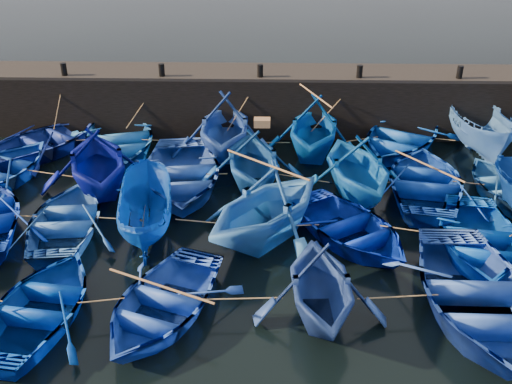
{
  "coord_description": "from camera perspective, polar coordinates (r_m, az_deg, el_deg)",
  "views": [
    {
      "loc": [
        0.43,
        -13.02,
        9.24
      ],
      "look_at": [
        0.0,
        3.2,
        0.7
      ],
      "focal_mm": 40.0,
      "sensor_mm": 36.0,
      "label": 1
    }
  ],
  "objects": [
    {
      "name": "boat_5",
      "position": [
        24.08,
        21.55,
        5.8
      ],
      "size": [
        2.01,
        5.26,
        2.03
      ],
      "primitive_type": "imported",
      "rotation": [
        0.0,
        0.0,
        0.01
      ],
      "color": "blue",
      "rests_on": "ground"
    },
    {
      "name": "boat_17",
      "position": [
        17.09,
        9.31,
        -3.51
      ],
      "size": [
        5.24,
        5.62,
        0.95
      ],
      "primitive_type": "imported",
      "rotation": [
        0.0,
        0.0,
        0.58
      ],
      "color": "#00198F",
      "rests_on": "ground"
    },
    {
      "name": "boat_11",
      "position": [
        20.23,
        16.64,
        1.06
      ],
      "size": [
        4.67,
        5.87,
        1.09
      ],
      "primitive_type": "imported",
      "rotation": [
        0.0,
        0.0,
        2.96
      ],
      "color": "#0A3396",
      "rests_on": "ground"
    },
    {
      "name": "bollard_1",
      "position": [
        23.91,
        -9.42,
        11.95
      ],
      "size": [
        0.24,
        0.24,
        0.5
      ],
      "primitive_type": "cylinder",
      "color": "black",
      "rests_on": "quay_top"
    },
    {
      "name": "wooden_crate",
      "position": [
        19.09,
        0.62,
        6.96
      ],
      "size": [
        0.54,
        0.39,
        0.26
      ],
      "primitive_type": "cube",
      "color": "#946840",
      "rests_on": "boat_9"
    },
    {
      "name": "boat_12",
      "position": [
        20.98,
        24.11,
        0.43
      ],
      "size": [
        4.09,
        5.04,
        0.92
      ],
      "primitive_type": "imported",
      "rotation": [
        0.0,
        0.0,
        3.37
      ],
      "color": "#1E5791",
      "rests_on": "ground"
    },
    {
      "name": "boat_24",
      "position": [
        15.06,
        21.11,
        -9.5
      ],
      "size": [
        4.13,
        5.73,
        1.18
      ],
      "primitive_type": "imported",
      "rotation": [
        0.0,
        0.0,
        -0.01
      ],
      "color": "#2045AE",
      "rests_on": "ground"
    },
    {
      "name": "boat_10",
      "position": [
        19.27,
        10.13,
        2.62
      ],
      "size": [
        4.7,
        5.2,
        2.39
      ],
      "primitive_type": "imported",
      "rotation": [
        0.0,
        0.0,
        3.33
      ],
      "color": "blue",
      "rests_on": "ground"
    },
    {
      "name": "bollard_2",
      "position": [
        23.5,
        0.43,
        12.04
      ],
      "size": [
        0.24,
        0.24,
        0.5
      ],
      "primitive_type": "cylinder",
      "color": "black",
      "rests_on": "quay_top"
    },
    {
      "name": "boat_8",
      "position": [
        20.01,
        -7.57,
        1.91
      ],
      "size": [
        4.89,
        6.26,
        1.19
      ],
      "primitive_type": "imported",
      "rotation": [
        0.0,
        0.0,
        0.15
      ],
      "color": "#24499D",
      "rests_on": "ground"
    },
    {
      "name": "bollard_4",
      "position": [
        24.69,
        19.71,
        11.22
      ],
      "size": [
        0.24,
        0.24,
        0.5
      ],
      "primitive_type": "cylinder",
      "color": "black",
      "rests_on": "quay_top"
    },
    {
      "name": "boat_4",
      "position": [
        23.67,
        14.25,
        5.4
      ],
      "size": [
        6.12,
        6.74,
        1.15
      ],
      "primitive_type": "imported",
      "rotation": [
        0.0,
        0.0,
        -0.5
      ],
      "color": "#06399E",
      "rests_on": "ground"
    },
    {
      "name": "mooring_ropes",
      "position": [
        19.96,
        0.36,
        3.04
      ],
      "size": [
        17.25,
        11.93,
        2.1
      ],
      "color": "tan",
      "rests_on": "ground"
    },
    {
      "name": "boat_16",
      "position": [
        16.48,
        1.03,
        -1.26
      ],
      "size": [
        6.16,
        6.25,
        2.49
      ],
      "primitive_type": "imported",
      "rotation": [
        0.0,
        0.0,
        -0.69
      ],
      "color": "blue",
      "rests_on": "ground"
    },
    {
      "name": "boat_23",
      "position": [
        13.82,
        6.48,
        -9.07
      ],
      "size": [
        3.49,
        3.98,
        1.99
      ],
      "primitive_type": "imported",
      "rotation": [
        0.0,
        0.0,
        0.06
      ],
      "color": "navy",
      "rests_on": "ground"
    },
    {
      "name": "boat_22",
      "position": [
        14.23,
        -9.41,
        -10.8
      ],
      "size": [
        4.46,
        5.22,
        0.91
      ],
      "primitive_type": "imported",
      "rotation": [
        0.0,
        0.0,
        -0.34
      ],
      "color": "#1A40B6",
      "rests_on": "ground"
    },
    {
      "name": "boat_9",
      "position": [
        19.6,
        -0.28,
        3.43
      ],
      "size": [
        4.35,
        4.88,
        2.33
      ],
      "primitive_type": "imported",
      "rotation": [
        0.0,
        0.0,
        3.27
      ],
      "color": "navy",
      "rests_on": "ground"
    },
    {
      "name": "boat_7",
      "position": [
        20.08,
        -15.58,
        3.18
      ],
      "size": [
        5.35,
        5.75,
        2.46
      ],
      "primitive_type": "imported",
      "rotation": [
        0.0,
        0.0,
        3.48
      ],
      "color": "#020B7D",
      "rests_on": "ground"
    },
    {
      "name": "loose_oars",
      "position": [
        17.58,
        4.93,
        2.49
      ],
      "size": [
        10.16,
        11.89,
        1.64
      ],
      "color": "#99724C",
      "rests_on": "ground"
    },
    {
      "name": "boat_0",
      "position": [
        24.12,
        -20.47,
        4.78
      ],
      "size": [
        5.97,
        6.28,
        1.06
      ],
      "primitive_type": "imported",
      "rotation": [
        0.0,
        0.0,
        2.51
      ],
      "color": "navy",
      "rests_on": "ground"
    },
    {
      "name": "quay_top",
      "position": [
        24.45,
        0.47,
        11.91
      ],
      "size": [
        26.0,
        2.5,
        0.12
      ],
      "primitive_type": "cube",
      "color": "black",
      "rests_on": "quay_wall"
    },
    {
      "name": "boat_15",
      "position": [
        17.32,
        -11.06,
        -1.89
      ],
      "size": [
        2.19,
        4.43,
        1.64
      ],
      "primitive_type": "imported",
      "rotation": [
        0.0,
        0.0,
        3.29
      ],
      "color": "#043AA0",
      "rests_on": "ground"
    },
    {
      "name": "boat_18",
      "position": [
        17.55,
        21.29,
        -4.26
      ],
      "size": [
        4.15,
        5.25,
        0.99
      ],
      "primitive_type": "imported",
      "rotation": [
        0.0,
        0.0,
        -0.17
      ],
      "color": "#033CB8",
      "rests_on": "ground"
    },
    {
      "name": "boat_14",
      "position": [
        18.21,
        -18.39,
        -2.62
      ],
      "size": [
        3.68,
        4.79,
        0.92
      ],
      "primitive_type": "imported",
      "rotation": [
        0.0,
        0.0,
        3.26
      ],
      "color": "#2152A7",
      "rests_on": "ground"
    },
    {
      "name": "boat_2",
      "position": [
        22.22,
        -3.18,
        6.7
      ],
      "size": [
        4.2,
        4.86,
        2.54
      ],
      "primitive_type": "imported",
      "rotation": [
        0.0,
        0.0,
        0.01
      ],
      "color": "#1D4291",
      "rests_on": "ground"
    },
    {
      "name": "ground",
      "position": [
        15.97,
        -0.31,
        -7.59
      ],
      "size": [
        120.0,
        120.0,
        0.0
      ],
      "primitive_type": "plane",
      "color": "black",
      "rests_on": "ground"
    },
    {
      "name": "quay_wall",
      "position": [
        24.84,
        0.45,
        9.0
      ],
      "size": [
        26.0,
        2.5,
        2.5
      ],
      "primitive_type": "cube",
      "color": "black",
      "rests_on": "ground"
    },
    {
      "name": "bollard_0",
      "position": [
        24.97,
        -18.66,
        11.56
      ],
      "size": [
        0.24,
        0.24,
        0.5
      ],
      "primitive_type": "cylinder",
      "color": "black",
      "rests_on": "quay_top"
    },
    {
      "name": "boat_1",
      "position": [
        23.36,
        -13.51,
        5.19
      ],
      "size": [
        5.45,
        6.47,
        1.15
      ],
      "primitive_type": "imported",
      "rotation": [
        0.0,
        0.0,
        0.31
      ],
      "color": "blue",
      "rests_on": "ground"
    },
    {
      "name": "bollard_3",
      "position": [
        23.77,
        10.32,
        11.78
      ],
      "size": [
        0.24,
        0.24,
        0.5
      ],
      "primitive_type": "cylinder",
      "color": "black",
      "rests_on": "quay_top"
    },
    {
      "name": "boat_21",
      "position": [
        14.88,
        -20.7,
        -10.58
      ],
      "size": [
        3.65,
        4.7,
        0.9
      ],
      "primitive_type": "imported",
      "rotation": [
        0.0,
        0.0,
        3.01
      ],
      "color": "#002E93",
      "rests_on": "ground"
    },
    {
      "name": "boat_3",
      "position": [
        22.27,
        5.81,
        6.52
      ],
      "size": [
        4.63,
        5.17,
        2.45
      ],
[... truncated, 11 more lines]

